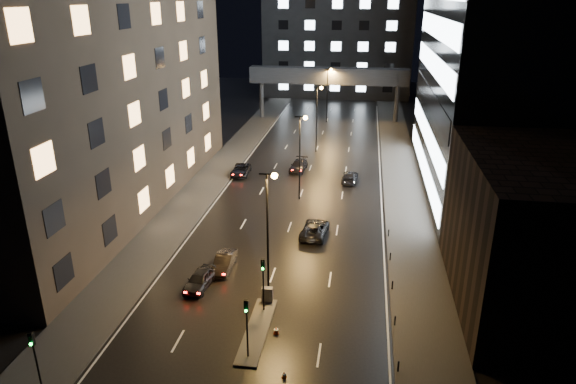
% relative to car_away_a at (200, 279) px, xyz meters
% --- Properties ---
extents(ground, '(160.00, 160.00, 0.00)m').
position_rel_car_away_a_xyz_m(ground, '(5.63, 32.82, -0.73)').
color(ground, black).
rests_on(ground, ground).
extents(sidewalk_left, '(5.00, 110.00, 0.15)m').
position_rel_car_away_a_xyz_m(sidewalk_left, '(-6.87, 27.82, -0.65)').
color(sidewalk_left, '#383533').
rests_on(sidewalk_left, ground).
extents(sidewalk_right, '(5.00, 110.00, 0.15)m').
position_rel_car_away_a_xyz_m(sidewalk_right, '(18.13, 27.82, -0.65)').
color(sidewalk_right, '#383533').
rests_on(sidewalk_right, ground).
extents(building_left, '(15.00, 48.00, 40.00)m').
position_rel_car_away_a_xyz_m(building_left, '(-16.87, 16.82, 19.27)').
color(building_left, '#2D2319').
rests_on(building_left, ground).
extents(building_right_low, '(10.00, 18.00, 12.00)m').
position_rel_car_away_a_xyz_m(building_right_low, '(25.63, 1.82, 5.27)').
color(building_right_low, black).
rests_on(building_right_low, ground).
extents(building_far, '(34.00, 14.00, 25.00)m').
position_rel_car_away_a_xyz_m(building_far, '(5.63, 90.82, 11.77)').
color(building_far, '#333335').
rests_on(building_far, ground).
extents(skybridge, '(30.00, 3.00, 10.00)m').
position_rel_car_away_a_xyz_m(skybridge, '(5.63, 62.82, 7.61)').
color(skybridge, '#333335').
rests_on(skybridge, ground).
extents(median_island, '(1.60, 8.00, 0.15)m').
position_rel_car_away_a_xyz_m(median_island, '(5.93, -5.18, -0.65)').
color(median_island, '#383533').
rests_on(median_island, ground).
extents(traffic_signal_near, '(0.28, 0.34, 4.40)m').
position_rel_car_away_a_xyz_m(traffic_signal_near, '(5.93, -2.68, 2.37)').
color(traffic_signal_near, black).
rests_on(traffic_signal_near, median_island).
extents(traffic_signal_far, '(0.28, 0.34, 4.40)m').
position_rel_car_away_a_xyz_m(traffic_signal_far, '(5.93, -8.18, 2.37)').
color(traffic_signal_far, black).
rests_on(traffic_signal_far, median_island).
extents(traffic_signal_corner, '(0.28, 0.34, 4.40)m').
position_rel_car_away_a_xyz_m(traffic_signal_corner, '(-5.87, -13.18, 2.22)').
color(traffic_signal_corner, black).
rests_on(traffic_signal_corner, ground).
extents(bollard_row, '(0.12, 25.12, 0.90)m').
position_rel_car_away_a_xyz_m(bollard_row, '(15.83, -0.68, -0.28)').
color(bollard_row, black).
rests_on(bollard_row, ground).
extents(streetlight_near, '(1.45, 0.50, 10.15)m').
position_rel_car_away_a_xyz_m(streetlight_near, '(5.79, 0.82, 5.77)').
color(streetlight_near, black).
rests_on(streetlight_near, ground).
extents(streetlight_mid_a, '(1.45, 0.50, 10.15)m').
position_rel_car_away_a_xyz_m(streetlight_mid_a, '(5.79, 20.82, 5.77)').
color(streetlight_mid_a, black).
rests_on(streetlight_mid_a, ground).
extents(streetlight_mid_b, '(1.45, 0.50, 10.15)m').
position_rel_car_away_a_xyz_m(streetlight_mid_b, '(5.79, 40.82, 5.77)').
color(streetlight_mid_b, black).
rests_on(streetlight_mid_b, ground).
extents(streetlight_far, '(1.45, 0.50, 10.15)m').
position_rel_car_away_a_xyz_m(streetlight_far, '(5.79, 60.82, 5.77)').
color(streetlight_far, black).
rests_on(streetlight_far, ground).
extents(car_away_a, '(2.18, 4.42, 1.45)m').
position_rel_car_away_a_xyz_m(car_away_a, '(0.00, 0.00, 0.00)').
color(car_away_a, black).
rests_on(car_away_a, ground).
extents(car_away_b, '(1.50, 4.24, 1.39)m').
position_rel_car_away_a_xyz_m(car_away_b, '(1.19, 3.20, -0.03)').
color(car_away_b, black).
rests_on(car_away_b, ground).
extents(car_away_c, '(2.48, 4.98, 1.36)m').
position_rel_car_away_a_xyz_m(car_away_c, '(-3.37, 28.41, -0.05)').
color(car_away_c, black).
rests_on(car_away_c, ground).
extents(car_away_d, '(2.36, 5.01, 1.41)m').
position_rel_car_away_a_xyz_m(car_away_d, '(4.13, 31.39, -0.02)').
color(car_away_d, black).
rests_on(car_away_d, ground).
extents(car_toward_a, '(2.85, 5.41, 1.45)m').
position_rel_car_away_a_xyz_m(car_toward_a, '(8.45, 11.26, -0.00)').
color(car_toward_a, black).
rests_on(car_toward_a, ground).
extents(car_toward_b, '(2.21, 4.80, 1.36)m').
position_rel_car_away_a_xyz_m(car_toward_b, '(11.35, 27.89, -0.05)').
color(car_toward_b, black).
rests_on(car_toward_b, ground).
extents(utility_cabinet, '(0.88, 0.50, 1.22)m').
position_rel_car_away_a_xyz_m(utility_cabinet, '(5.98, -1.48, 0.03)').
color(utility_cabinet, '#4C4C4F').
rests_on(utility_cabinet, median_island).
extents(cone_a, '(0.51, 0.51, 0.57)m').
position_rel_car_away_a_xyz_m(cone_a, '(7.35, -5.30, -0.44)').
color(cone_a, '#E83A0C').
rests_on(cone_a, ground).
extents(cone_b, '(0.43, 0.43, 0.50)m').
position_rel_car_away_a_xyz_m(cone_b, '(8.63, -9.71, -0.48)').
color(cone_b, '#F55A0C').
rests_on(cone_b, ground).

